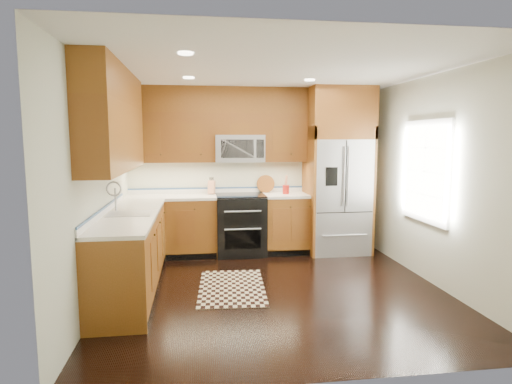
{
  "coord_description": "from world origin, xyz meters",
  "views": [
    {
      "loc": [
        -0.91,
        -4.9,
        1.82
      ],
      "look_at": [
        -0.15,
        0.6,
        1.12
      ],
      "focal_mm": 30.0,
      "sensor_mm": 36.0,
      "label": 1
    }
  ],
  "objects": [
    {
      "name": "ground",
      "position": [
        0.0,
        0.0,
        0.0
      ],
      "size": [
        4.0,
        4.0,
        0.0
      ],
      "primitive_type": "plane",
      "color": "black",
      "rests_on": "ground"
    },
    {
      "name": "wall_back",
      "position": [
        0.0,
        2.0,
        1.3
      ],
      "size": [
        4.0,
        0.02,
        2.6
      ],
      "primitive_type": "cube",
      "color": "beige",
      "rests_on": "ground"
    },
    {
      "name": "wall_left",
      "position": [
        -2.0,
        0.0,
        1.3
      ],
      "size": [
        0.02,
        4.0,
        2.6
      ],
      "primitive_type": "cube",
      "color": "beige",
      "rests_on": "ground"
    },
    {
      "name": "wall_right",
      "position": [
        2.0,
        0.0,
        1.3
      ],
      "size": [
        0.02,
        4.0,
        2.6
      ],
      "primitive_type": "cube",
      "color": "beige",
      "rests_on": "ground"
    },
    {
      "name": "window",
      "position": [
        1.98,
        0.2,
        1.4
      ],
      "size": [
        0.04,
        1.1,
        1.3
      ],
      "color": "white",
      "rests_on": "ground"
    },
    {
      "name": "base_cabinets",
      "position": [
        -1.23,
        0.9,
        0.45
      ],
      "size": [
        2.85,
        3.0,
        0.9
      ],
      "color": "brown",
      "rests_on": "ground"
    },
    {
      "name": "countertop",
      "position": [
        -1.09,
        1.01,
        0.92
      ],
      "size": [
        2.86,
        3.01,
        0.04
      ],
      "color": "white",
      "rests_on": "base_cabinets"
    },
    {
      "name": "upper_cabinets",
      "position": [
        -1.15,
        1.09,
        2.02
      ],
      "size": [
        2.85,
        3.0,
        1.15
      ],
      "color": "brown",
      "rests_on": "ground"
    },
    {
      "name": "range",
      "position": [
        -0.25,
        1.67,
        0.47
      ],
      "size": [
        0.76,
        0.67,
        0.95
      ],
      "color": "black",
      "rests_on": "ground"
    },
    {
      "name": "microwave",
      "position": [
        -0.25,
        1.8,
        1.66
      ],
      "size": [
        0.76,
        0.4,
        0.42
      ],
      "color": "#B2B2B7",
      "rests_on": "ground"
    },
    {
      "name": "refrigerator",
      "position": [
        1.3,
        1.63,
        1.3
      ],
      "size": [
        0.98,
        0.75,
        2.6
      ],
      "color": "#B2B2B7",
      "rests_on": "ground"
    },
    {
      "name": "sink_faucet",
      "position": [
        -1.73,
        0.23,
        0.99
      ],
      "size": [
        0.54,
        0.44,
        0.37
      ],
      "color": "#B2B2B7",
      "rests_on": "countertop"
    },
    {
      "name": "rug",
      "position": [
        -0.52,
        0.14,
        0.01
      ],
      "size": [
        0.87,
        1.37,
        0.01
      ],
      "primitive_type": "cube",
      "rotation": [
        0.0,
        0.0,
        -0.06
      ],
      "color": "black",
      "rests_on": "ground"
    },
    {
      "name": "knife_block",
      "position": [
        -0.69,
        1.86,
        1.05
      ],
      "size": [
        0.13,
        0.15,
        0.27
      ],
      "color": "tan",
      "rests_on": "countertop"
    },
    {
      "name": "utensil_crock",
      "position": [
        0.48,
        1.71,
        1.04
      ],
      "size": [
        0.12,
        0.12,
        0.3
      ],
      "color": "red",
      "rests_on": "countertop"
    },
    {
      "name": "cutting_board",
      "position": [
        0.19,
        1.93,
        0.95
      ],
      "size": [
        0.35,
        0.35,
        0.02
      ],
      "primitive_type": "cylinder",
      "rotation": [
        0.0,
        0.0,
        -0.23
      ],
      "color": "brown",
      "rests_on": "countertop"
    }
  ]
}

